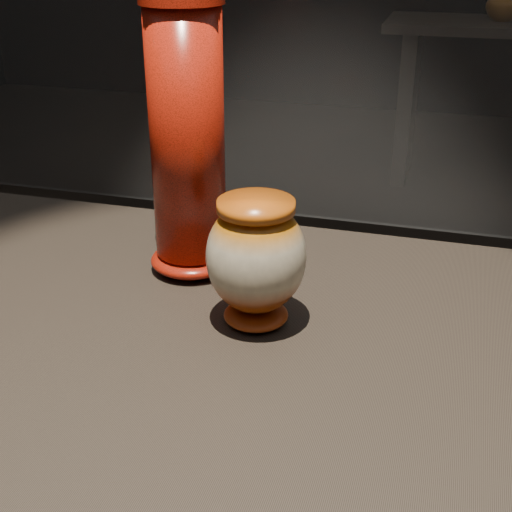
{
  "coord_description": "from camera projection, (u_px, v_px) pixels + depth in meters",
  "views": [
    {
      "loc": [
        0.08,
        -0.77,
        1.41
      ],
      "look_at": [
        -0.16,
        0.05,
        1.0
      ],
      "focal_mm": 50.0,
      "sensor_mm": 36.0,
      "label": 1
    }
  ],
  "objects": [
    {
      "name": "main_vase",
      "position": [
        256.0,
        258.0,
        0.95
      ],
      "size": [
        0.17,
        0.17,
        0.18
      ],
      "rotation": [
        0.0,
        0.0,
        -0.28
      ],
      "color": "#83310B",
      "rests_on": "display_plinth"
    },
    {
      "name": "back_vase_left",
      "position": [
        505.0,
        2.0,
        3.79
      ],
      "size": [
        0.22,
        0.22,
        0.2
      ],
      "primitive_type": "imported",
      "rotation": [
        0.0,
        0.0,
        4.87
      ],
      "color": "#9E6B17",
      "rests_on": "back_shelf"
    },
    {
      "name": "tall_vase",
      "position": [
        188.0,
        146.0,
        1.06
      ],
      "size": [
        0.16,
        0.16,
        0.42
      ],
      "rotation": [
        0.0,
        0.0,
        0.28
      ],
      "color": "red",
      "rests_on": "display_plinth"
    }
  ]
}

